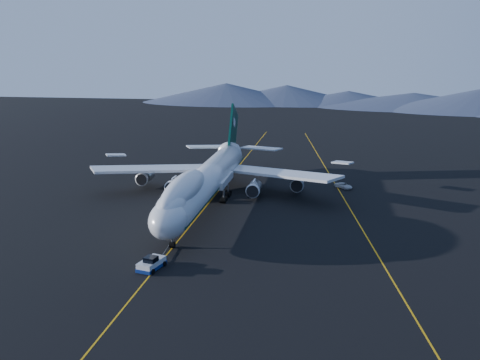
# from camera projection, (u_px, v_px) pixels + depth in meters

# --- Properties ---
(ground) EXTENTS (500.00, 500.00, 0.00)m
(ground) POSITION_uv_depth(u_px,v_px,m) (207.00, 205.00, 117.91)
(ground) COLOR black
(ground) RESTS_ON ground
(taxiway_line_main) EXTENTS (0.25, 220.00, 0.01)m
(taxiway_line_main) POSITION_uv_depth(u_px,v_px,m) (207.00, 205.00, 117.90)
(taxiway_line_main) COLOR #E8A10D
(taxiway_line_main) RESTS_ON ground
(taxiway_line_side) EXTENTS (28.08, 198.09, 0.01)m
(taxiway_line_side) POSITION_uv_depth(u_px,v_px,m) (344.00, 199.00, 122.61)
(taxiway_line_side) COLOR #E8A10D
(taxiway_line_side) RESTS_ON ground
(boeing_747) EXTENTS (59.62, 72.43, 19.37)m
(boeing_747) POSITION_uv_depth(u_px,v_px,m) (207.00, 180.00, 116.56)
(boeing_747) COLOR silver
(boeing_747) RESTS_ON ground
(pushback_tug) EXTENTS (3.89, 5.64, 2.25)m
(pushback_tug) POSITION_uv_depth(u_px,v_px,m) (151.00, 264.00, 83.49)
(pushback_tug) COLOR silver
(pushback_tug) RESTS_ON ground
(service_van) EXTENTS (4.85, 4.89, 1.31)m
(service_van) POSITION_uv_depth(u_px,v_px,m) (344.00, 186.00, 132.17)
(service_van) COLOR silver
(service_van) RESTS_ON ground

